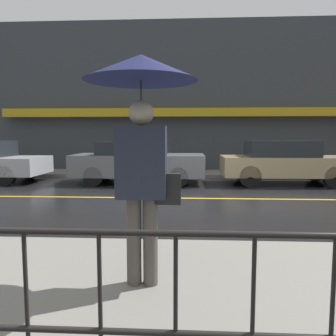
% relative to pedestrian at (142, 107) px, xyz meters
% --- Properties ---
extents(ground_plane, '(80.00, 80.00, 0.00)m').
position_rel_pedestrian_xyz_m(ground_plane, '(0.97, 5.29, -1.90)').
color(ground_plane, black).
extents(sidewalk_near, '(28.00, 3.18, 0.15)m').
position_rel_pedestrian_xyz_m(sidewalk_near, '(0.97, -0.17, -1.83)').
color(sidewalk_near, gray).
rests_on(sidewalk_near, ground_plane).
extents(sidewalk_far, '(28.00, 1.97, 0.15)m').
position_rel_pedestrian_xyz_m(sidewalk_far, '(0.97, 10.15, -1.83)').
color(sidewalk_far, gray).
rests_on(sidewalk_far, ground_plane).
extents(lane_marking, '(25.20, 0.12, 0.01)m').
position_rel_pedestrian_xyz_m(lane_marking, '(0.97, 5.29, -1.90)').
color(lane_marking, gold).
rests_on(lane_marking, ground_plane).
extents(building_storefront, '(28.00, 0.85, 6.53)m').
position_rel_pedestrian_xyz_m(building_storefront, '(0.97, 11.26, 1.33)').
color(building_storefront, '#383D42').
rests_on(building_storefront, ground_plane).
extents(railing_foreground, '(12.00, 0.04, 1.00)m').
position_rel_pedestrian_xyz_m(railing_foreground, '(0.97, -1.51, -1.12)').
color(railing_foreground, black).
rests_on(railing_foreground, sidewalk_near).
extents(pedestrian, '(1.08, 1.08, 2.24)m').
position_rel_pedestrian_xyz_m(pedestrian, '(0.00, 0.00, 0.00)').
color(pedestrian, '#4C4742').
rests_on(pedestrian, sidewalk_near).
extents(car_grey, '(4.43, 1.85, 1.41)m').
position_rel_pedestrian_xyz_m(car_grey, '(-1.21, 7.99, -1.16)').
color(car_grey, slate).
rests_on(car_grey, ground_plane).
extents(car_tan, '(4.20, 1.71, 1.46)m').
position_rel_pedestrian_xyz_m(car_tan, '(3.71, 7.99, -1.15)').
color(car_tan, tan).
rests_on(car_tan, ground_plane).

